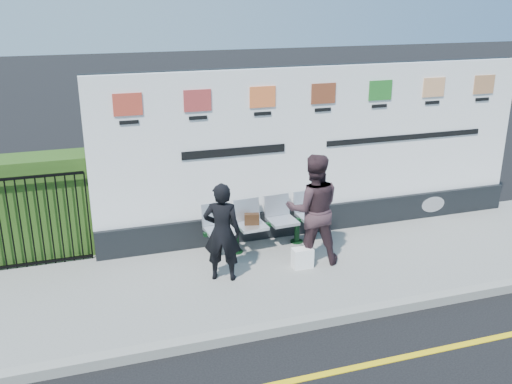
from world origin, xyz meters
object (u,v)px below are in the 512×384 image
(billboard, at_px, (319,162))
(woman_left, at_px, (222,232))
(woman_right, at_px, (313,209))
(bench, at_px, (267,235))

(billboard, distance_m, woman_left, 2.60)
(woman_left, height_order, woman_right, woman_right)
(bench, distance_m, woman_right, 1.13)
(woman_left, xyz_separation_m, woman_right, (1.54, 0.13, 0.14))
(billboard, bearing_deg, woman_right, -117.15)
(billboard, height_order, bench, billboard)
(bench, bearing_deg, billboard, 18.71)
(bench, height_order, woman_right, woman_right)
(woman_right, bearing_deg, billboard, -104.05)
(bench, relative_size, woman_right, 1.19)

